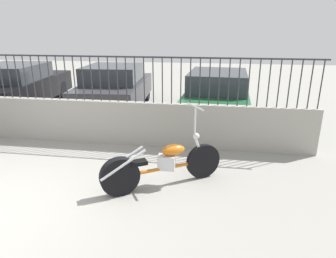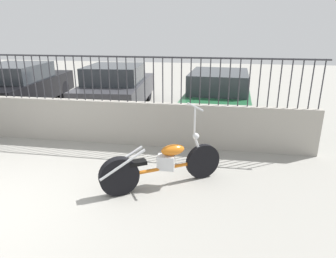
{
  "view_description": "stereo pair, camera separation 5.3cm",
  "coord_description": "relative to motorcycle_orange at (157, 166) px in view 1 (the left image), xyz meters",
  "views": [
    {
      "loc": [
        3.21,
        -3.1,
        2.48
      ],
      "look_at": [
        2.4,
        2.13,
        0.7
      ],
      "focal_mm": 32.0,
      "sensor_mm": 36.0,
      "label": 1
    },
    {
      "loc": [
        3.26,
        -3.09,
        2.48
      ],
      "look_at": [
        2.4,
        2.13,
        0.7
      ],
      "focal_mm": 32.0,
      "sensor_mm": 36.0,
      "label": 2
    }
  ],
  "objects": [
    {
      "name": "car_black",
      "position": [
        -5.46,
        4.46,
        0.34
      ],
      "size": [
        2.28,
        4.59,
        1.42
      ],
      "rotation": [
        0.0,
        0.0,
        1.67
      ],
      "color": "black",
      "rests_on": "ground_plane"
    },
    {
      "name": "fence_railing",
      "position": [
        -2.37,
        1.81,
        1.23
      ],
      "size": [
        10.7,
        0.04,
        0.97
      ],
      "color": "#2D2D33",
      "rests_on": "low_wall"
    },
    {
      "name": "motorcycle_orange",
      "position": [
        0.0,
        0.0,
        0.0
      ],
      "size": [
        1.85,
        1.21,
        1.31
      ],
      "rotation": [
        0.0,
        0.0,
        0.55
      ],
      "color": "black",
      "rests_on": "ground_plane"
    },
    {
      "name": "car_green",
      "position": [
        0.95,
        4.29,
        0.31
      ],
      "size": [
        1.95,
        4.3,
        1.35
      ],
      "rotation": [
        0.0,
        0.0,
        1.51
      ],
      "color": "black",
      "rests_on": "ground_plane"
    },
    {
      "name": "low_wall",
      "position": [
        -2.37,
        1.81,
        0.11
      ],
      "size": [
        10.7,
        0.18,
        0.97
      ],
      "color": "#9E998E",
      "rests_on": "ground_plane"
    },
    {
      "name": "car_dark_grey",
      "position": [
        -2.28,
        4.8,
        0.33
      ],
      "size": [
        2.07,
        4.03,
        1.4
      ],
      "rotation": [
        0.0,
        0.0,
        1.64
      ],
      "color": "black",
      "rests_on": "ground_plane"
    }
  ]
}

